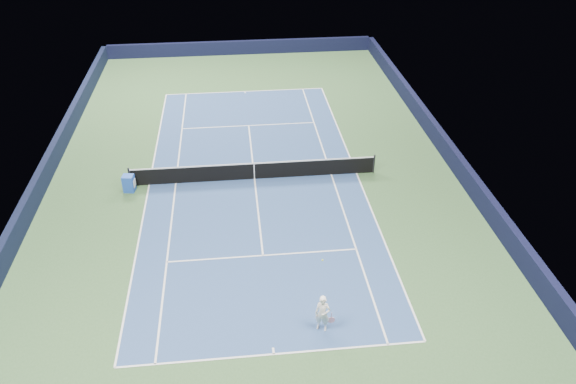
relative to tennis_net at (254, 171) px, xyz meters
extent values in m
plane|color=#34552E|center=(0.00, 0.00, -0.50)|extent=(40.00, 40.00, 0.00)
cube|color=black|center=(0.00, 19.82, 0.05)|extent=(22.00, 0.35, 1.10)
cube|color=black|center=(10.82, 0.00, 0.05)|extent=(0.35, 40.00, 1.10)
cube|color=black|center=(-10.82, 0.00, 0.05)|extent=(0.35, 40.00, 1.10)
cube|color=navy|center=(0.00, 0.00, -0.50)|extent=(10.97, 23.77, 0.01)
cube|color=white|center=(0.00, 11.88, -0.50)|extent=(10.97, 0.08, 0.00)
cube|color=white|center=(0.00, -11.88, -0.50)|extent=(10.97, 0.08, 0.00)
cube|color=white|center=(5.49, 0.00, -0.50)|extent=(0.08, 23.77, 0.00)
cube|color=white|center=(-5.49, 0.00, -0.50)|extent=(0.08, 23.77, 0.00)
cube|color=white|center=(4.12, 0.00, -0.50)|extent=(0.08, 23.77, 0.00)
cube|color=white|center=(-4.12, 0.00, -0.50)|extent=(0.08, 23.77, 0.00)
cube|color=white|center=(0.00, 6.40, -0.50)|extent=(8.23, 0.08, 0.00)
cube|color=white|center=(0.00, -6.40, -0.50)|extent=(8.23, 0.08, 0.00)
cube|color=white|center=(0.00, 0.00, -0.50)|extent=(0.08, 12.80, 0.00)
cube|color=white|center=(0.00, 11.73, -0.50)|extent=(0.08, 0.30, 0.00)
cube|color=white|center=(0.00, -11.73, -0.50)|extent=(0.08, 0.30, 0.00)
cylinder|color=black|center=(-6.40, 0.00, 0.03)|extent=(0.10, 0.10, 1.07)
cylinder|color=black|center=(6.40, 0.00, 0.03)|extent=(0.10, 0.10, 1.07)
cube|color=black|center=(0.00, 0.00, -0.05)|extent=(12.80, 0.03, 0.91)
cube|color=white|center=(0.00, 0.00, 0.44)|extent=(12.80, 0.04, 0.06)
cube|color=white|center=(0.00, 0.00, -0.05)|extent=(0.05, 0.04, 0.91)
cube|color=blue|center=(-6.40, -0.47, -0.06)|extent=(0.61, 0.57, 0.89)
cube|color=silver|center=(-6.11, -0.47, -0.05)|extent=(0.06, 0.40, 0.40)
imported|color=white|center=(1.88, -10.87, 0.27)|extent=(0.66, 0.54, 1.54)
cylinder|color=pink|center=(2.20, -10.92, 0.20)|extent=(0.03, 0.03, 0.25)
cylinder|color=black|center=(2.20, -10.92, -0.04)|extent=(0.25, 0.02, 0.25)
cylinder|color=pink|center=(2.20, -10.92, -0.04)|extent=(0.27, 0.03, 0.27)
sphere|color=#D3E530|center=(1.98, -9.87, 1.93)|extent=(0.07, 0.07, 0.07)
camera|label=1|loc=(-0.94, -25.33, 14.99)|focal=35.00mm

